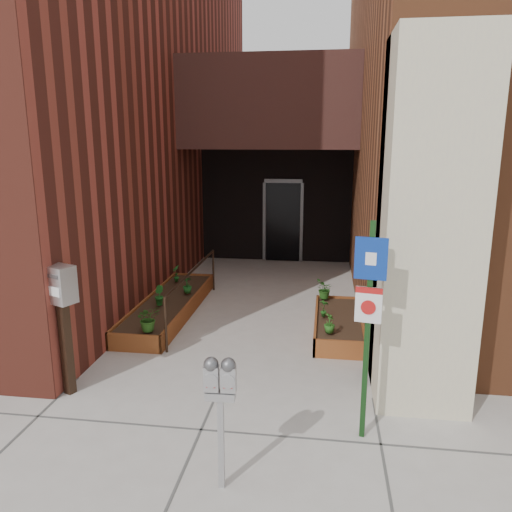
% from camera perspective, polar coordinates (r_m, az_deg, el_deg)
% --- Properties ---
extents(ground, '(80.00, 80.00, 0.00)m').
position_cam_1_polar(ground, '(6.88, -4.19, -14.77)').
color(ground, '#9E9991').
rests_on(ground, ground).
extents(architecture, '(20.00, 14.60, 10.00)m').
position_cam_1_polar(architecture, '(13.03, 1.39, 20.98)').
color(architecture, maroon).
rests_on(architecture, ground).
extents(planter_left, '(0.90, 3.60, 0.30)m').
position_cam_1_polar(planter_left, '(9.61, -9.90, -5.75)').
color(planter_left, brown).
rests_on(planter_left, ground).
extents(planter_right, '(0.80, 2.20, 0.30)m').
position_cam_1_polar(planter_right, '(8.70, 9.37, -7.77)').
color(planter_right, brown).
rests_on(planter_right, ground).
extents(handrail, '(0.04, 3.34, 0.90)m').
position_cam_1_polar(handrail, '(9.24, -7.19, -2.43)').
color(handrail, black).
rests_on(handrail, ground).
extents(parking_meter, '(0.30, 0.14, 1.33)m').
position_cam_1_polar(parking_meter, '(4.69, -4.12, -14.84)').
color(parking_meter, '#A1A1A4').
rests_on(parking_meter, ground).
extents(sign_post, '(0.33, 0.11, 2.43)m').
position_cam_1_polar(sign_post, '(5.37, 12.73, -5.96)').
color(sign_post, '#133513').
rests_on(sign_post, ground).
extents(payment_dropbox, '(0.41, 0.36, 1.71)m').
position_cam_1_polar(payment_dropbox, '(6.71, -21.27, -5.00)').
color(payment_dropbox, black).
rests_on(payment_dropbox, ground).
extents(shrub_left_a, '(0.51, 0.51, 0.41)m').
position_cam_1_polar(shrub_left_a, '(8.01, -12.20, -6.97)').
color(shrub_left_a, '#255117').
rests_on(shrub_left_a, planter_left).
extents(shrub_left_b, '(0.27, 0.27, 0.36)m').
position_cam_1_polar(shrub_left_b, '(9.18, -11.06, -4.43)').
color(shrub_left_b, '#195A1A').
rests_on(shrub_left_b, planter_left).
extents(shrub_left_c, '(0.25, 0.25, 0.32)m').
position_cam_1_polar(shrub_left_c, '(9.80, -7.86, -3.30)').
color(shrub_left_c, '#18541B').
rests_on(shrub_left_c, planter_left).
extents(shrub_left_d, '(0.25, 0.25, 0.36)m').
position_cam_1_polar(shrub_left_d, '(10.59, -9.13, -1.97)').
color(shrub_left_d, '#1B611E').
rests_on(shrub_left_d, planter_left).
extents(shrub_right_a, '(0.18, 0.18, 0.31)m').
position_cam_1_polar(shrub_right_a, '(7.86, 8.41, -7.59)').
color(shrub_right_a, '#265D1A').
rests_on(shrub_right_a, planter_right).
extents(shrub_right_b, '(0.22, 0.22, 0.31)m').
position_cam_1_polar(shrub_right_b, '(8.52, 7.78, -5.89)').
color(shrub_right_b, '#1F5B1A').
rests_on(shrub_right_b, planter_right).
extents(shrub_right_c, '(0.39, 0.39, 0.37)m').
position_cam_1_polar(shrub_right_c, '(9.44, 7.83, -3.78)').
color(shrub_right_c, '#225518').
rests_on(shrub_right_c, planter_right).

